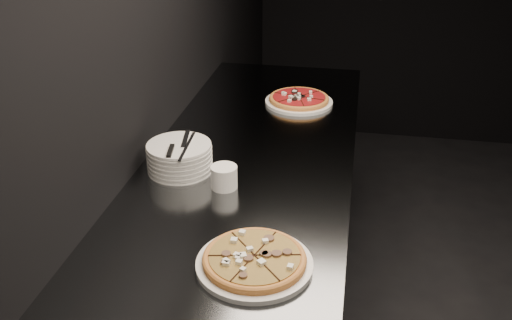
% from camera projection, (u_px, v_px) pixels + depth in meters
% --- Properties ---
extents(wall_left, '(0.02, 5.00, 2.80)m').
position_uv_depth(wall_left, '(126.00, 30.00, 1.79)').
color(wall_left, black).
rests_on(wall_left, floor).
extents(counter, '(0.74, 2.44, 0.92)m').
position_uv_depth(counter, '(244.00, 281.00, 2.16)').
color(counter, '#575A5E').
rests_on(counter, floor).
extents(pizza_mushroom, '(0.32, 0.32, 0.04)m').
position_uv_depth(pizza_mushroom, '(254.00, 260.00, 1.49)').
color(pizza_mushroom, white).
rests_on(pizza_mushroom, counter).
extents(pizza_tomato, '(0.32, 0.32, 0.03)m').
position_uv_depth(pizza_tomato, '(299.00, 100.00, 2.53)').
color(pizza_tomato, white).
rests_on(pizza_tomato, counter).
extents(plate_stack, '(0.22, 0.22, 0.10)m').
position_uv_depth(plate_stack, '(180.00, 157.00, 1.96)').
color(plate_stack, white).
rests_on(plate_stack, counter).
extents(cutlery, '(0.08, 0.24, 0.01)m').
position_uv_depth(cutlery, '(180.00, 146.00, 1.92)').
color(cutlery, '#B3B6BB').
rests_on(cutlery, plate_stack).
extents(ramekin, '(0.09, 0.09, 0.08)m').
position_uv_depth(ramekin, '(224.00, 176.00, 1.85)').
color(ramekin, white).
rests_on(ramekin, counter).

